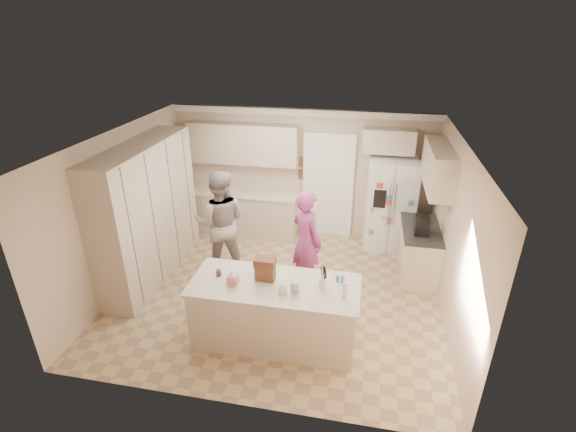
% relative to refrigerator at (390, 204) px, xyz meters
% --- Properties ---
extents(floor, '(5.20, 4.60, 0.02)m').
position_rel_refrigerator_xyz_m(floor, '(-1.79, -1.97, -0.91)').
color(floor, tan).
rests_on(floor, ground).
extents(ceiling, '(5.20, 4.60, 0.02)m').
position_rel_refrigerator_xyz_m(ceiling, '(-1.79, -1.97, 1.71)').
color(ceiling, white).
rests_on(ceiling, wall_back).
extents(wall_back, '(5.20, 0.02, 2.60)m').
position_rel_refrigerator_xyz_m(wall_back, '(-1.79, 0.34, 0.40)').
color(wall_back, beige).
rests_on(wall_back, ground).
extents(wall_front, '(5.20, 0.02, 2.60)m').
position_rel_refrigerator_xyz_m(wall_front, '(-1.79, -4.28, 0.40)').
color(wall_front, beige).
rests_on(wall_front, ground).
extents(wall_left, '(0.02, 4.60, 2.60)m').
position_rel_refrigerator_xyz_m(wall_left, '(-4.40, -1.97, 0.40)').
color(wall_left, beige).
rests_on(wall_left, ground).
extents(wall_right, '(0.02, 4.60, 2.60)m').
position_rel_refrigerator_xyz_m(wall_right, '(0.82, -1.97, 0.40)').
color(wall_right, beige).
rests_on(wall_right, ground).
extents(crown_back, '(5.20, 0.08, 0.12)m').
position_rel_refrigerator_xyz_m(crown_back, '(-1.79, 0.29, 1.63)').
color(crown_back, white).
rests_on(crown_back, wall_back).
extents(pantry_bank, '(0.60, 2.60, 2.35)m').
position_rel_refrigerator_xyz_m(pantry_bank, '(-4.09, -1.77, 0.28)').
color(pantry_bank, '#C1AE96').
rests_on(pantry_bank, floor).
extents(back_base_cab, '(2.20, 0.60, 0.88)m').
position_rel_refrigerator_xyz_m(back_base_cab, '(-2.94, 0.03, -0.46)').
color(back_base_cab, '#C1AE96').
rests_on(back_base_cab, floor).
extents(back_countertop, '(2.24, 0.63, 0.04)m').
position_rel_refrigerator_xyz_m(back_countertop, '(-2.94, 0.02, 0.00)').
color(back_countertop, beige).
rests_on(back_countertop, back_base_cab).
extents(back_upper_cab, '(2.20, 0.35, 0.80)m').
position_rel_refrigerator_xyz_m(back_upper_cab, '(-2.94, 0.15, 1.00)').
color(back_upper_cab, '#C1AE96').
rests_on(back_upper_cab, wall_back).
extents(doorway_opening, '(0.90, 0.06, 2.10)m').
position_rel_refrigerator_xyz_m(doorway_opening, '(-1.24, 0.31, 0.15)').
color(doorway_opening, black).
rests_on(doorway_opening, floor).
extents(doorway_casing, '(1.02, 0.03, 2.22)m').
position_rel_refrigerator_xyz_m(doorway_casing, '(-1.24, 0.27, 0.15)').
color(doorway_casing, white).
rests_on(doorway_casing, floor).
extents(wall_frame_upper, '(0.15, 0.02, 0.20)m').
position_rel_refrigerator_xyz_m(wall_frame_upper, '(-1.77, 0.30, 0.65)').
color(wall_frame_upper, brown).
rests_on(wall_frame_upper, wall_back).
extents(wall_frame_lower, '(0.15, 0.02, 0.20)m').
position_rel_refrigerator_xyz_m(wall_frame_lower, '(-1.77, 0.30, 0.38)').
color(wall_frame_lower, brown).
rests_on(wall_frame_lower, wall_back).
extents(refrigerator, '(0.93, 0.75, 1.80)m').
position_rel_refrigerator_xyz_m(refrigerator, '(0.00, 0.00, 0.00)').
color(refrigerator, white).
rests_on(refrigerator, floor).
extents(fridge_seam, '(0.02, 0.02, 1.78)m').
position_rel_refrigerator_xyz_m(fridge_seam, '(0.00, -0.35, 0.00)').
color(fridge_seam, gray).
rests_on(fridge_seam, refrigerator).
extents(fridge_dispenser, '(0.22, 0.03, 0.35)m').
position_rel_refrigerator_xyz_m(fridge_dispenser, '(-0.22, -0.37, 0.25)').
color(fridge_dispenser, black).
rests_on(fridge_dispenser, refrigerator).
extents(fridge_handle_l, '(0.02, 0.02, 0.85)m').
position_rel_refrigerator_xyz_m(fridge_handle_l, '(-0.05, -0.37, 0.15)').
color(fridge_handle_l, silver).
rests_on(fridge_handle_l, refrigerator).
extents(fridge_handle_r, '(0.02, 0.02, 0.85)m').
position_rel_refrigerator_xyz_m(fridge_handle_r, '(0.05, -0.37, 0.15)').
color(fridge_handle_r, silver).
rests_on(fridge_handle_r, refrigerator).
extents(over_fridge_cab, '(0.95, 0.35, 0.45)m').
position_rel_refrigerator_xyz_m(over_fridge_cab, '(-0.14, 0.15, 1.20)').
color(over_fridge_cab, '#C1AE96').
rests_on(over_fridge_cab, wall_back).
extents(right_base_cab, '(0.60, 1.20, 0.88)m').
position_rel_refrigerator_xyz_m(right_base_cab, '(0.51, -0.97, -0.46)').
color(right_base_cab, '#C1AE96').
rests_on(right_base_cab, floor).
extents(right_countertop, '(0.63, 1.24, 0.04)m').
position_rel_refrigerator_xyz_m(right_countertop, '(0.50, -0.97, 0.00)').
color(right_countertop, '#2D2B28').
rests_on(right_countertop, right_base_cab).
extents(right_upper_cab, '(0.35, 1.50, 0.70)m').
position_rel_refrigerator_xyz_m(right_upper_cab, '(0.63, -0.77, 1.05)').
color(right_upper_cab, '#C1AE96').
rests_on(right_upper_cab, wall_right).
extents(coffee_maker, '(0.22, 0.28, 0.30)m').
position_rel_refrigerator_xyz_m(coffee_maker, '(0.46, -1.17, 0.17)').
color(coffee_maker, black).
rests_on(coffee_maker, right_countertop).
extents(island_base, '(2.20, 0.90, 0.88)m').
position_rel_refrigerator_xyz_m(island_base, '(-1.59, -3.07, -0.46)').
color(island_base, '#C1AE96').
rests_on(island_base, floor).
extents(island_top, '(2.28, 0.96, 0.05)m').
position_rel_refrigerator_xyz_m(island_top, '(-1.59, -3.07, 0.00)').
color(island_top, beige).
rests_on(island_top, island_base).
extents(utensil_crock, '(0.13, 0.13, 0.15)m').
position_rel_refrigerator_xyz_m(utensil_crock, '(-0.94, -3.02, 0.10)').
color(utensil_crock, white).
rests_on(utensil_crock, island_top).
extents(tissue_box, '(0.13, 0.13, 0.14)m').
position_rel_refrigerator_xyz_m(tissue_box, '(-2.14, -3.17, 0.10)').
color(tissue_box, '#DF8277').
rests_on(tissue_box, island_top).
extents(tissue_plume, '(0.08, 0.08, 0.08)m').
position_rel_refrigerator_xyz_m(tissue_plume, '(-2.14, -3.17, 0.20)').
color(tissue_plume, white).
rests_on(tissue_plume, tissue_box).
extents(dollhouse_body, '(0.26, 0.18, 0.22)m').
position_rel_refrigerator_xyz_m(dollhouse_body, '(-1.74, -2.97, 0.14)').
color(dollhouse_body, brown).
rests_on(dollhouse_body, island_top).
extents(dollhouse_roof, '(0.28, 0.20, 0.10)m').
position_rel_refrigerator_xyz_m(dollhouse_roof, '(-1.74, -2.97, 0.30)').
color(dollhouse_roof, '#592D1E').
rests_on(dollhouse_roof, dollhouse_body).
extents(jam_jar, '(0.07, 0.07, 0.09)m').
position_rel_refrigerator_xyz_m(jam_jar, '(-2.39, -3.02, 0.07)').
color(jam_jar, '#59263F').
rests_on(jam_jar, island_top).
extents(greeting_card_a, '(0.12, 0.06, 0.16)m').
position_rel_refrigerator_xyz_m(greeting_card_a, '(-1.44, -3.27, 0.11)').
color(greeting_card_a, white).
rests_on(greeting_card_a, island_top).
extents(greeting_card_b, '(0.12, 0.05, 0.16)m').
position_rel_refrigerator_xyz_m(greeting_card_b, '(-1.29, -3.22, 0.11)').
color(greeting_card_b, silver).
rests_on(greeting_card_b, island_top).
extents(water_bottle, '(0.07, 0.07, 0.24)m').
position_rel_refrigerator_xyz_m(water_bottle, '(-0.64, -3.22, 0.14)').
color(water_bottle, silver).
rests_on(water_bottle, island_top).
extents(shaker_salt, '(0.05, 0.05, 0.09)m').
position_rel_refrigerator_xyz_m(shaker_salt, '(-0.77, -2.85, 0.07)').
color(shaker_salt, teal).
rests_on(shaker_salt, island_top).
extents(shaker_pepper, '(0.05, 0.05, 0.09)m').
position_rel_refrigerator_xyz_m(shaker_pepper, '(-0.70, -2.85, 0.07)').
color(shaker_pepper, teal).
rests_on(shaker_pepper, island_top).
extents(teen_boy, '(1.05, 0.89, 1.90)m').
position_rel_refrigerator_xyz_m(teen_boy, '(-2.90, -1.49, 0.05)').
color(teen_boy, gray).
rests_on(teen_boy, floor).
extents(teen_girl, '(0.75, 0.73, 1.74)m').
position_rel_refrigerator_xyz_m(teen_girl, '(-1.37, -1.68, -0.03)').
color(teen_girl, '#B04B8C').
rests_on(teen_girl, floor).
extents(fridge_magnets, '(0.76, 0.02, 1.44)m').
position_rel_refrigerator_xyz_m(fridge_magnets, '(0.00, -0.36, 0.00)').
color(fridge_magnets, tan).
rests_on(fridge_magnets, refrigerator).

